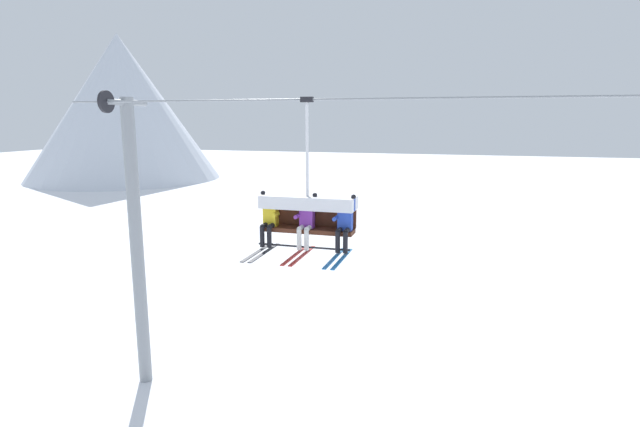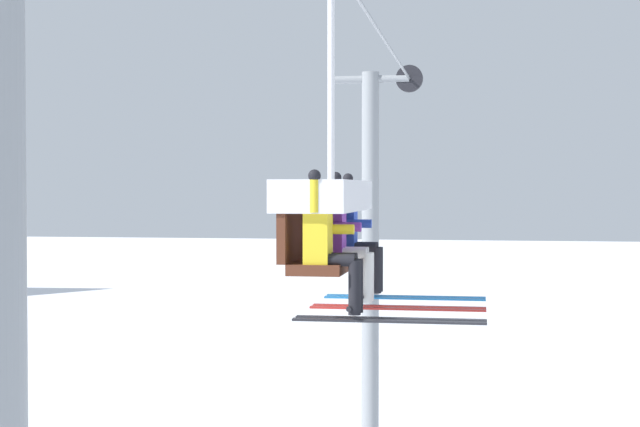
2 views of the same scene
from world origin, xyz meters
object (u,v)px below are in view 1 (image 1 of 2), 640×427
lift_tower_near (136,238)px  skier_purple (306,221)px  chairlift_chair (308,207)px  skier_yellow (269,219)px  skier_blue (344,223)px

lift_tower_near → skier_purple: (5.30, -0.92, 0.97)m
lift_tower_near → chairlift_chair: (5.30, -0.71, 1.27)m
skier_yellow → skier_purple: (0.91, 0.00, 0.00)m
chairlift_chair → skier_purple: chairlift_chair is taller
chairlift_chair → lift_tower_near: bearing=172.4°
lift_tower_near → skier_purple: size_ratio=4.89×
skier_yellow → skier_blue: 1.82m
lift_tower_near → skier_yellow: size_ratio=4.89×
skier_purple → skier_yellow: bearing=180.0°
lift_tower_near → skier_blue: size_ratio=4.89×
skier_yellow → skier_blue: (1.82, 0.00, 0.00)m
chairlift_chair → skier_yellow: (-0.91, -0.21, -0.29)m
chairlift_chair → skier_yellow: bearing=-166.8°
skier_yellow → skier_blue: size_ratio=1.00×
chairlift_chair → skier_yellow: chairlift_chair is taller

